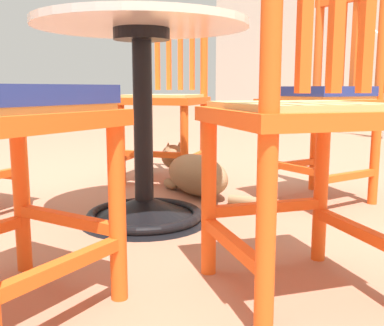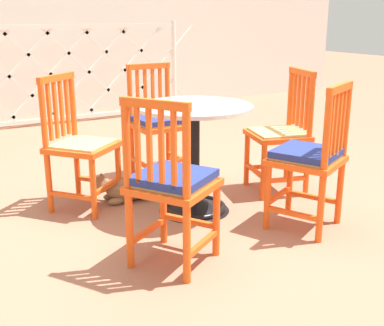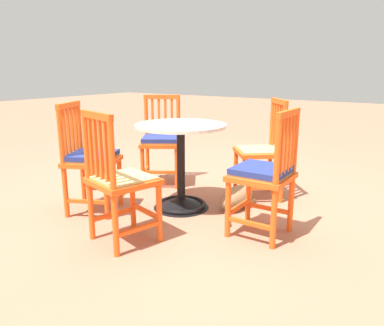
{
  "view_description": "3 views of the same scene",
  "coord_description": "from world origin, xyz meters",
  "px_view_note": "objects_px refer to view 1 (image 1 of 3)",
  "views": [
    {
      "loc": [
        1.61,
        -0.63,
        0.5
      ],
      "look_at": [
        0.28,
        0.2,
        0.24
      ],
      "focal_mm": 42.73,
      "sensor_mm": 36.0,
      "label": 1
    },
    {
      "loc": [
        -1.47,
        -2.66,
        1.29
      ],
      "look_at": [
        0.07,
        0.08,
        0.35
      ],
      "focal_mm": 46.49,
      "sensor_mm": 36.0,
      "label": 2
    },
    {
      "loc": [
        2.6,
        1.91,
        1.17
      ],
      "look_at": [
        0.01,
        0.15,
        0.39
      ],
      "focal_mm": 35.12,
      "sensor_mm": 36.0,
      "label": 3
    }
  ],
  "objects_px": {
    "orange_chair_by_planter": "(323,100)",
    "orange_chair_near_fence": "(166,100)",
    "cafe_table": "(143,147)",
    "orange_chair_tucked_in": "(309,116)",
    "tabby_cat": "(193,173)"
  },
  "relations": [
    {
      "from": "orange_chair_tucked_in",
      "to": "orange_chair_by_planter",
      "type": "bearing_deg",
      "value": 130.43
    },
    {
      "from": "tabby_cat",
      "to": "orange_chair_by_planter",
      "type": "bearing_deg",
      "value": 43.57
    },
    {
      "from": "orange_chair_tucked_in",
      "to": "tabby_cat",
      "type": "relative_size",
      "value": 1.24
    },
    {
      "from": "orange_chair_by_planter",
      "to": "cafe_table",
      "type": "bearing_deg",
      "value": -98.3
    },
    {
      "from": "orange_chair_near_fence",
      "to": "tabby_cat",
      "type": "xyz_separation_m",
      "value": [
        0.34,
        -0.04,
        -0.34
      ]
    },
    {
      "from": "orange_chair_by_planter",
      "to": "tabby_cat",
      "type": "bearing_deg",
      "value": -136.43
    },
    {
      "from": "orange_chair_by_planter",
      "to": "orange_chair_near_fence",
      "type": "bearing_deg",
      "value": -154.97
    },
    {
      "from": "orange_chair_near_fence",
      "to": "tabby_cat",
      "type": "bearing_deg",
      "value": -7.19
    },
    {
      "from": "cafe_table",
      "to": "orange_chair_by_planter",
      "type": "height_order",
      "value": "orange_chair_by_planter"
    },
    {
      "from": "orange_chair_tucked_in",
      "to": "orange_chair_near_fence",
      "type": "distance_m",
      "value": 1.47
    },
    {
      "from": "orange_chair_by_planter",
      "to": "tabby_cat",
      "type": "height_order",
      "value": "orange_chair_by_planter"
    },
    {
      "from": "orange_chair_by_planter",
      "to": "orange_chair_near_fence",
      "type": "height_order",
      "value": "same"
    },
    {
      "from": "orange_chair_by_planter",
      "to": "orange_chair_tucked_in",
      "type": "bearing_deg",
      "value": -49.57
    },
    {
      "from": "cafe_table",
      "to": "orange_chair_tucked_in",
      "type": "relative_size",
      "value": 0.83
    },
    {
      "from": "orange_chair_tucked_in",
      "to": "tabby_cat",
      "type": "height_order",
      "value": "orange_chair_tucked_in"
    }
  ]
}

